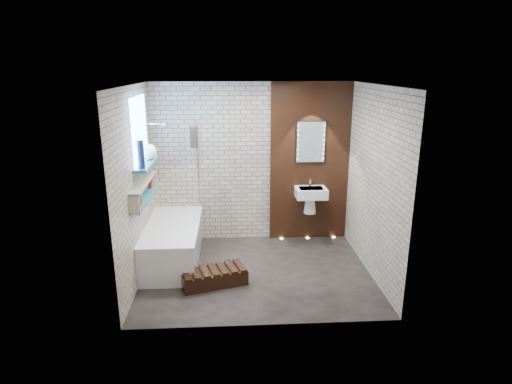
{
  "coord_description": "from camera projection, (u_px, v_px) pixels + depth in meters",
  "views": [
    {
      "loc": [
        -0.34,
        -5.52,
        2.83
      ],
      "look_at": [
        0.0,
        0.15,
        1.15
      ],
      "focal_mm": 30.02,
      "sensor_mm": 36.0,
      "label": 1
    }
  ],
  "objects": [
    {
      "name": "clerestory_window",
      "position": [
        140.0,
        137.0,
        5.81
      ],
      "size": [
        0.18,
        1.0,
        0.94
      ],
      "color": "#7FADE0",
      "rests_on": "room_shell"
    },
    {
      "name": "room_shell",
      "position": [
        257.0,
        184.0,
        5.74
      ],
      "size": [
        3.24,
        3.2,
        2.6
      ],
      "color": "gray",
      "rests_on": "ground"
    },
    {
      "name": "bathtub",
      "position": [
        173.0,
        243.0,
        6.39
      ],
      "size": [
        0.79,
        1.74,
        0.7
      ],
      "color": "white",
      "rests_on": "ground"
    },
    {
      "name": "washbasin",
      "position": [
        311.0,
        196.0,
        6.97
      ],
      "size": [
        0.5,
        0.36,
        0.58
      ],
      "color": "white",
      "rests_on": "walnut_panel"
    },
    {
      "name": "niche_bottles",
      "position": [
        145.0,
        192.0,
        5.86
      ],
      "size": [
        0.06,
        0.88,
        0.15
      ],
      "color": "maroon",
      "rests_on": "display_niche"
    },
    {
      "name": "bath_screen",
      "position": [
        196.0,
        171.0,
        6.55
      ],
      "size": [
        0.01,
        0.78,
        1.4
      ],
      "primitive_type": "cube",
      "color": "white",
      "rests_on": "bathtub"
    },
    {
      "name": "walnut_step",
      "position": [
        214.0,
        277.0,
        5.76
      ],
      "size": [
        0.94,
        0.62,
        0.19
      ],
      "primitive_type": "cube",
      "rotation": [
        0.0,
        0.0,
        0.29
      ],
      "color": "black",
      "rests_on": "ground"
    },
    {
      "name": "floor_uplights",
      "position": [
        308.0,
        238.0,
        7.31
      ],
      "size": [
        0.96,
        0.06,
        0.01
      ],
      "color": "#FFD899",
      "rests_on": "ground"
    },
    {
      "name": "ground",
      "position": [
        257.0,
        272.0,
        6.11
      ],
      "size": [
        3.2,
        3.2,
        0.0
      ],
      "primitive_type": "plane",
      "color": "black",
      "rests_on": "ground"
    },
    {
      "name": "towel",
      "position": [
        194.0,
        136.0,
        6.19
      ],
      "size": [
        0.09,
        0.24,
        0.31
      ],
      "primitive_type": "cube",
      "color": "black",
      "rests_on": "bath_screen"
    },
    {
      "name": "walnut_panel",
      "position": [
        310.0,
        163.0,
        7.01
      ],
      "size": [
        1.3,
        0.06,
        2.6
      ],
      "primitive_type": "cube",
      "color": "black",
      "rests_on": "ground"
    },
    {
      "name": "shower_head",
      "position": [
        166.0,
        124.0,
        6.38
      ],
      "size": [
        0.18,
        0.18,
        0.02
      ],
      "primitive_type": "cylinder",
      "color": "silver",
      "rests_on": "room_shell"
    },
    {
      "name": "sill_vases",
      "position": [
        147.0,
        152.0,
        5.94
      ],
      "size": [
        0.22,
        0.69,
        0.37
      ],
      "color": "#131B36",
      "rests_on": "clerestory_window"
    },
    {
      "name": "display_niche",
      "position": [
        144.0,
        190.0,
        5.82
      ],
      "size": [
        0.14,
        1.3,
        0.26
      ],
      "color": "#22747F",
      "rests_on": "room_shell"
    },
    {
      "name": "led_mirror",
      "position": [
        311.0,
        142.0,
        6.88
      ],
      "size": [
        0.5,
        0.02,
        0.7
      ],
      "color": "black",
      "rests_on": "walnut_panel"
    }
  ]
}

